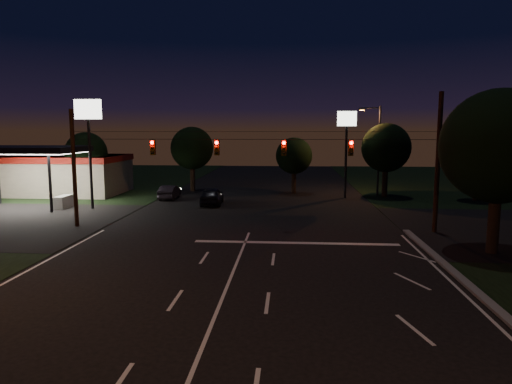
# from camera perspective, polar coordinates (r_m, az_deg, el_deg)

# --- Properties ---
(ground) EXTENTS (140.00, 140.00, 0.00)m
(ground) POSITION_cam_1_polar(r_m,az_deg,el_deg) (16.40, -5.48, -15.97)
(ground) COLOR black
(ground) RESTS_ON ground
(stop_bar) EXTENTS (12.00, 0.50, 0.01)m
(stop_bar) POSITION_cam_1_polar(r_m,az_deg,el_deg) (27.10, 5.01, -6.35)
(stop_bar) COLOR silver
(stop_bar) RESTS_ON ground
(utility_pole_right) EXTENTS (0.30, 0.30, 9.00)m
(utility_pole_right) POSITION_cam_1_polar(r_m,az_deg,el_deg) (31.91, 21.37, -4.72)
(utility_pole_right) COLOR black
(utility_pole_right) RESTS_ON ground
(utility_pole_left) EXTENTS (0.28, 0.28, 8.00)m
(utility_pole_left) POSITION_cam_1_polar(r_m,az_deg,el_deg) (33.83, -21.45, -4.04)
(utility_pole_left) COLOR black
(utility_pole_left) RESTS_ON ground
(signal_span) EXTENTS (24.00, 0.40, 1.56)m
(signal_span) POSITION_cam_1_polar(r_m,az_deg,el_deg) (29.89, -0.73, 5.65)
(signal_span) COLOR black
(signal_span) RESTS_ON ground
(gas_station) EXTENTS (14.20, 16.10, 5.25)m
(gas_station) POSITION_cam_1_polar(r_m,az_deg,el_deg) (51.56, -24.08, 2.37)
(gas_station) COLOR gray
(gas_station) RESTS_ON ground
(pole_sign_left_near) EXTENTS (2.20, 0.30, 9.10)m
(pole_sign_left_near) POSITION_cam_1_polar(r_m,az_deg,el_deg) (40.38, -20.20, 7.81)
(pole_sign_left_near) COLOR black
(pole_sign_left_near) RESTS_ON ground
(pole_sign_right) EXTENTS (1.80, 0.30, 8.40)m
(pole_sign_right) POSITION_cam_1_polar(r_m,az_deg,el_deg) (45.11, 11.25, 7.13)
(pole_sign_right) COLOR black
(pole_sign_right) RESTS_ON ground
(street_light_right_far) EXTENTS (2.20, 0.35, 9.00)m
(street_light_right_far) POSITION_cam_1_polar(r_m,az_deg,el_deg) (47.59, 14.82, 5.84)
(street_light_right_far) COLOR black
(street_light_right_far) RESTS_ON ground
(tree_right_near) EXTENTS (6.00, 6.00, 8.76)m
(tree_right_near) POSITION_cam_1_polar(r_m,az_deg,el_deg) (27.25, 28.01, 4.92)
(tree_right_near) COLOR black
(tree_right_near) RESTS_ON ground
(tree_far_a) EXTENTS (4.20, 4.20, 6.42)m
(tree_far_a) POSITION_cam_1_polar(r_m,az_deg,el_deg) (49.46, -20.38, 4.54)
(tree_far_a) COLOR black
(tree_far_a) RESTS_ON ground
(tree_far_b) EXTENTS (4.60, 4.60, 6.98)m
(tree_far_b) POSITION_cam_1_polar(r_m,az_deg,el_deg) (50.09, -7.94, 5.38)
(tree_far_b) COLOR black
(tree_far_b) RESTS_ON ground
(tree_far_c) EXTENTS (3.80, 3.80, 5.86)m
(tree_far_c) POSITION_cam_1_polar(r_m,az_deg,el_deg) (47.97, 4.79, 4.48)
(tree_far_c) COLOR black
(tree_far_c) RESTS_ON ground
(tree_far_d) EXTENTS (4.80, 4.80, 7.30)m
(tree_far_d) POSITION_cam_1_polar(r_m,az_deg,el_deg) (46.91, 15.94, 5.27)
(tree_far_d) COLOR black
(tree_far_d) RESTS_ON ground
(tree_far_e) EXTENTS (4.00, 4.00, 6.18)m
(tree_far_e) POSITION_cam_1_polar(r_m,az_deg,el_deg) (47.28, 25.96, 3.94)
(tree_far_e) COLOR black
(tree_far_e) RESTS_ON ground
(car_oncoming_a) EXTENTS (2.07, 4.64, 1.55)m
(car_oncoming_a) POSITION_cam_1_polar(r_m,az_deg,el_deg) (40.91, -5.54, -0.48)
(car_oncoming_a) COLOR black
(car_oncoming_a) RESTS_ON ground
(car_oncoming_b) EXTENTS (1.47, 4.03, 1.32)m
(car_oncoming_b) POSITION_cam_1_polar(r_m,az_deg,el_deg) (44.85, -10.75, -0.01)
(car_oncoming_b) COLOR black
(car_oncoming_b) RESTS_ON ground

